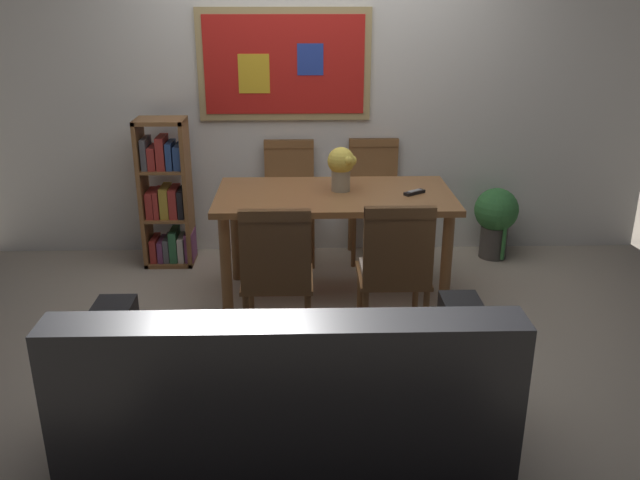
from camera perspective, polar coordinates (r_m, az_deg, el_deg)
ground_plane at (r=4.22m, az=0.13°, el=-7.24°), size 12.00×12.00×0.00m
wall_back_with_painting at (r=5.14m, az=-0.38°, el=13.17°), size 5.20×0.14×2.60m
dining_table at (r=4.34m, az=1.25°, el=2.79°), size 1.54×0.81×0.74m
dining_chair_far_left at (r=5.09m, az=-2.66°, el=4.24°), size 0.40×0.41×0.91m
dining_chair_near_right at (r=3.72m, az=6.48°, el=-2.15°), size 0.40×0.41×0.91m
dining_chair_near_left at (r=3.66m, az=-3.75°, el=-2.47°), size 0.40×0.41×0.91m
dining_chair_far_right at (r=5.14m, az=4.66°, el=4.38°), size 0.40×0.41×0.91m
leather_couch at (r=2.94m, az=-2.86°, el=-13.82°), size 1.80×0.84×0.84m
bookshelf at (r=5.10m, az=-12.99°, el=3.46°), size 0.37×0.28×1.11m
potted_ivy at (r=5.31m, az=14.87°, el=1.89°), size 0.34×0.34×0.56m
flower_vase at (r=4.33m, az=1.85°, el=6.41°), size 0.19×0.18×0.29m
tv_remote at (r=4.33m, az=8.12°, el=4.08°), size 0.15×0.13×0.02m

